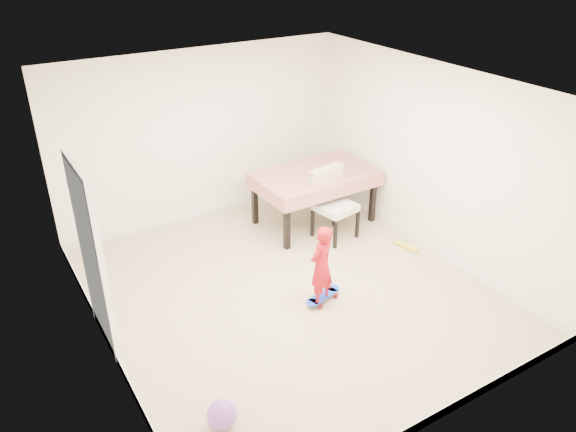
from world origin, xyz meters
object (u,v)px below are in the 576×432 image
dining_chair (336,205)px  balloon (222,415)px  skateboard (323,298)px  child (321,268)px  dining_table (314,198)px

dining_chair → balloon: size_ratio=3.73×
balloon → skateboard: bearing=30.3°
dining_chair → child: dining_chair is taller
dining_table → dining_chair: 0.56m
skateboard → child: child is taller
child → balloon: 2.16m
dining_chair → balloon: dining_chair is taller
dining_table → skateboard: size_ratio=3.18×
dining_chair → skateboard: bearing=-141.0°
dining_chair → dining_table: bearing=80.0°
dining_chair → child: size_ratio=1.01×
dining_chair → child: 1.68m
dining_table → child: (-1.12, -1.81, 0.10)m
balloon → child: bearing=30.4°
dining_table → balloon: dining_table is taller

